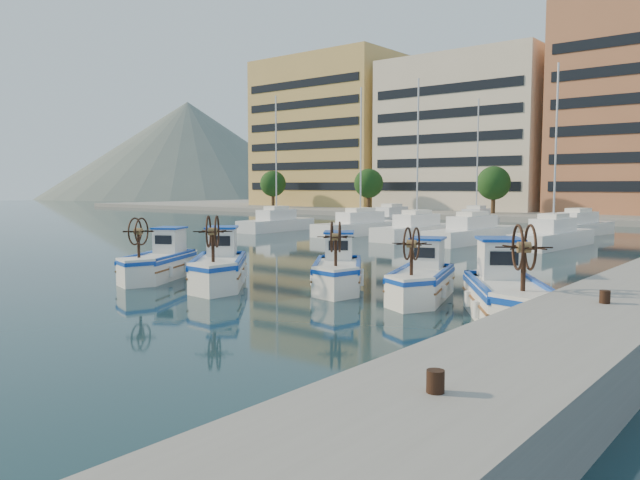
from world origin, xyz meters
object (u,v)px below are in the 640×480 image
at_px(fishing_boat_e, 506,292).
at_px(fishing_boat_d, 422,278).
at_px(fishing_boat_b, 219,265).
at_px(fishing_boat_c, 338,269).
at_px(fishing_boat_a, 160,261).

bearing_deg(fishing_boat_e, fishing_boat_d, 123.42).
relative_size(fishing_boat_b, fishing_boat_e, 0.94).
distance_m(fishing_boat_c, fishing_boat_e, 7.42).
xyz_separation_m(fishing_boat_c, fishing_boat_e, (7.27, -1.45, 0.08)).
bearing_deg(fishing_boat_b, fishing_boat_c, -11.15).
xyz_separation_m(fishing_boat_a, fishing_boat_b, (3.31, 0.37, 0.05)).
height_order(fishing_boat_a, fishing_boat_b, fishing_boat_b).
xyz_separation_m(fishing_boat_a, fishing_boat_d, (10.96, 2.84, -0.02)).
xyz_separation_m(fishing_boat_d, fishing_boat_e, (3.65, -1.51, 0.09)).
relative_size(fishing_boat_a, fishing_boat_e, 0.92).
distance_m(fishing_boat_a, fishing_boat_d, 11.32).
xyz_separation_m(fishing_boat_b, fishing_boat_e, (11.30, 0.96, 0.02)).
distance_m(fishing_boat_b, fishing_boat_c, 4.69).
height_order(fishing_boat_c, fishing_boat_e, fishing_boat_e).
bearing_deg(fishing_boat_e, fishing_boat_c, 134.73).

